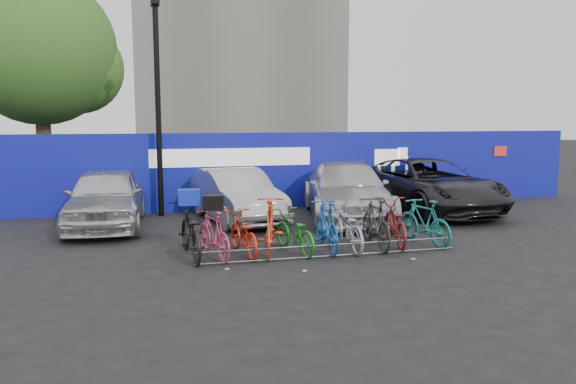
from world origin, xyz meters
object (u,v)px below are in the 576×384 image
object	(u,v)px
tree	(46,53)
bike_7	(376,223)
lamppost	(158,103)
bike_3	(270,226)
bike_0	(190,231)
bike_9	(424,222)
bike_6	(346,227)
bike_8	(394,223)
car_3	(427,185)
car_1	(236,195)
bike_4	(294,232)
bike_1	(214,234)
bike_rack	(331,250)
bike_5	(327,226)
car_0	(106,197)
car_2	(346,190)
bike_2	(243,234)

from	to	relation	value
tree	bike_7	size ratio (longest dim) A/B	4.17
lamppost	bike_3	size ratio (longest dim) A/B	3.05
bike_0	bike_9	distance (m)	5.27
bike_6	bike_8	distance (m)	1.22
car_3	car_1	bearing A→B (deg)	177.78
bike_4	bike_6	distance (m)	1.18
lamppost	bike_1	xyz separation A→B (m)	(0.87, -5.39, -2.77)
bike_7	car_3	bearing A→B (deg)	-124.89
tree	car_3	distance (m)	13.63
bike_rack	bike_6	size ratio (longest dim) A/B	2.96
bike_0	bike_6	xyz separation A→B (m)	(3.37, -0.12, -0.06)
bike_rack	bike_0	size ratio (longest dim) A/B	2.66
car_1	bike_6	bearing A→B (deg)	-75.68
bike_3	bike_5	bearing A→B (deg)	-170.07
bike_0	bike_3	bearing A→B (deg)	173.63
car_0	bike_6	world-z (taller)	car_0
lamppost	car_0	bearing A→B (deg)	-136.34
car_2	car_3	world-z (taller)	car_3
lamppost	bike_3	xyz separation A→B (m)	(2.08, -5.29, -2.67)
tree	bike_0	size ratio (longest dim) A/B	3.70
tree	car_3	xyz separation A→B (m)	(11.54, -5.88, -4.26)
tree	bike_5	xyz separation A→B (m)	(6.88, -10.05, -4.51)
bike_0	bike_7	xyz separation A→B (m)	(4.04, -0.17, 0.01)
car_2	bike_8	distance (m)	3.60
bike_2	bike_3	xyz separation A→B (m)	(0.59, -0.02, 0.15)
car_3	bike_6	distance (m)	5.90
tree	bike_3	distance (m)	12.29
bike_0	bike_6	world-z (taller)	bike_0
tree	car_1	distance (m)	9.31
car_1	car_3	distance (m)	5.98
bike_6	bike_8	bearing A→B (deg)	-173.40
bike_7	bike_3	bearing A→B (deg)	2.46
bike_7	bike_4	bearing A→B (deg)	3.62
tree	bike_6	size ratio (longest dim) A/B	4.13
bike_6	bike_9	distance (m)	1.90
tree	bike_7	distance (m)	13.63
bike_8	bike_4	bearing A→B (deg)	15.68
lamppost	bike_6	bearing A→B (deg)	-54.87
car_2	bike_7	world-z (taller)	car_2
bike_2	bike_5	bearing A→B (deg)	168.41
bike_6	car_1	bearing A→B (deg)	-65.51
lamppost	car_3	xyz separation A→B (m)	(7.96, -1.22, -2.47)
bike_rack	bike_4	bearing A→B (deg)	133.45
car_1	lamppost	bearing A→B (deg)	134.63
car_3	bike_4	xyz separation A→B (m)	(-5.37, -4.13, -0.35)
car_3	bike_1	xyz separation A→B (m)	(-7.10, -4.17, -0.30)
bike_0	bike_9	world-z (taller)	bike_0
car_1	bike_5	xyz separation A→B (m)	(1.32, -3.99, -0.17)
bike_5	car_0	bearing A→B (deg)	-35.83
bike_2	bike_4	world-z (taller)	bike_2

